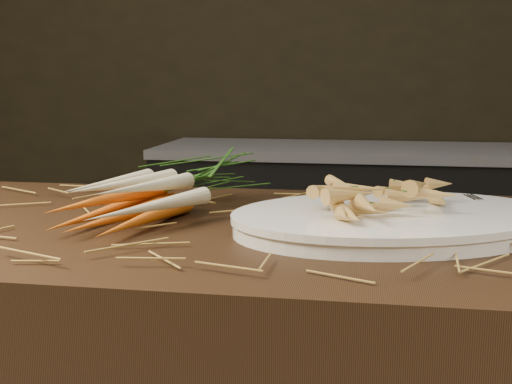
% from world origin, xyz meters
% --- Properties ---
extents(back_counter, '(1.82, 0.62, 0.84)m').
position_xyz_m(back_counter, '(0.30, 2.18, 0.42)').
color(back_counter, black).
rests_on(back_counter, ground).
extents(straw_bedding, '(1.40, 0.60, 0.02)m').
position_xyz_m(straw_bedding, '(0.00, 0.30, 0.91)').
color(straw_bedding, olive).
rests_on(straw_bedding, main_counter).
extents(root_veg_bunch, '(0.28, 0.52, 0.09)m').
position_xyz_m(root_veg_bunch, '(-0.03, 0.39, 0.95)').
color(root_veg_bunch, '#D64B09').
rests_on(root_veg_bunch, main_counter).
extents(serving_platter, '(0.60, 0.51, 0.03)m').
position_xyz_m(serving_platter, '(0.36, 0.29, 0.91)').
color(serving_platter, white).
rests_on(serving_platter, main_counter).
extents(roasted_veg_heap, '(0.30, 0.26, 0.06)m').
position_xyz_m(roasted_veg_heap, '(0.36, 0.29, 0.96)').
color(roasted_veg_heap, '#B57E35').
rests_on(roasted_veg_heap, serving_platter).
extents(serving_fork, '(0.07, 0.19, 0.00)m').
position_xyz_m(serving_fork, '(0.54, 0.34, 0.93)').
color(serving_fork, silver).
rests_on(serving_fork, serving_platter).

